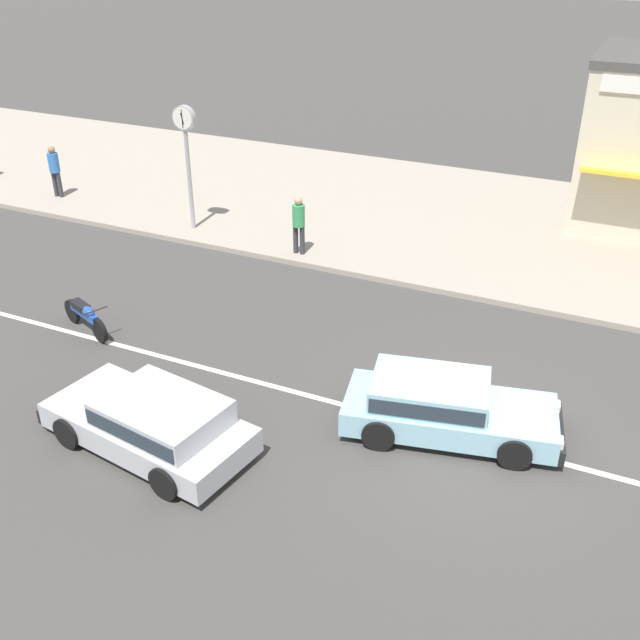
# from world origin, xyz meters

# --- Properties ---
(ground_plane) EXTENTS (160.00, 160.00, 0.00)m
(ground_plane) POSITION_xyz_m (0.00, 0.00, 0.00)
(ground_plane) COLOR #423F3D
(lane_centre_stripe) EXTENTS (50.40, 0.14, 0.01)m
(lane_centre_stripe) POSITION_xyz_m (0.00, 0.00, 0.00)
(lane_centre_stripe) COLOR silver
(lane_centre_stripe) RESTS_ON ground
(kerb_strip) EXTENTS (68.00, 10.00, 0.15)m
(kerb_strip) POSITION_xyz_m (0.00, 10.44, 0.07)
(kerb_strip) COLOR #9E9384
(kerb_strip) RESTS_ON ground
(hatchback_pale_blue_0) EXTENTS (4.18, 2.33, 1.10)m
(hatchback_pale_blue_0) POSITION_xyz_m (-0.42, -0.01, 0.59)
(hatchback_pale_blue_0) COLOR #93C6D6
(hatchback_pale_blue_0) RESTS_ON ground
(hatchback_silver_1) EXTENTS (4.19, 2.29, 1.10)m
(hatchback_silver_1) POSITION_xyz_m (-4.94, -2.64, 0.59)
(hatchback_silver_1) COLOR #B7BABF
(hatchback_silver_1) RESTS_ON ground
(motorcycle_2) EXTENTS (1.75, 0.88, 0.80)m
(motorcycle_2) POSITION_xyz_m (-8.89, 0.20, 0.42)
(motorcycle_2) COLOR black
(motorcycle_2) RESTS_ON ground
(street_clock) EXTENTS (0.70, 0.22, 3.63)m
(street_clock) POSITION_xyz_m (-10.00, 6.32, 2.89)
(street_clock) COLOR #9E9EA3
(street_clock) RESTS_ON kerb_strip
(pedestrian_mid_kerb) EXTENTS (0.34, 0.34, 1.63)m
(pedestrian_mid_kerb) POSITION_xyz_m (-6.29, 5.96, 1.10)
(pedestrian_mid_kerb) COLOR #333338
(pedestrian_mid_kerb) RESTS_ON kerb_strip
(pedestrian_by_shop) EXTENTS (0.34, 0.34, 1.69)m
(pedestrian_by_shop) POSITION_xyz_m (-15.60, 6.79, 1.14)
(pedestrian_by_shop) COLOR #333338
(pedestrian_by_shop) RESTS_ON kerb_strip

